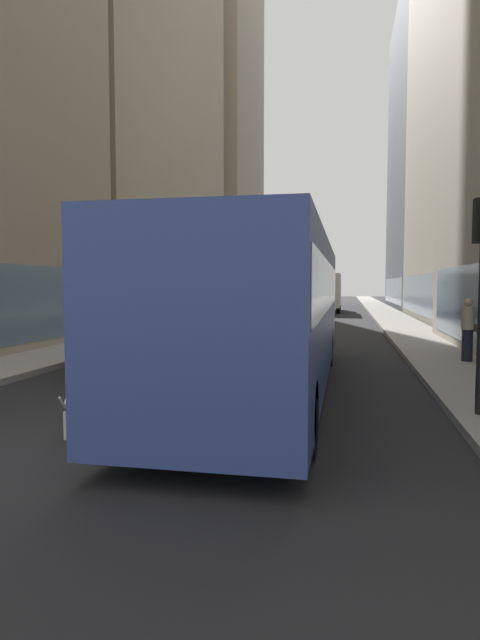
# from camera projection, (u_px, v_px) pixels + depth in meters

# --- Properties ---
(ground_plane) EXTENTS (120.00, 120.00, 0.00)m
(ground_plane) POSITION_uv_depth(u_px,v_px,m) (309.00, 313.00, 41.24)
(ground_plane) COLOR #232326
(sidewalk_left) EXTENTS (2.40, 110.00, 0.15)m
(sidewalk_left) POSITION_uv_depth(u_px,v_px,m) (238.00, 311.00, 42.36)
(sidewalk_left) COLOR #9E9991
(sidewalk_left) RESTS_ON ground
(sidewalk_right) EXTENTS (2.40, 110.00, 0.15)m
(sidewalk_right) POSITION_uv_depth(u_px,v_px,m) (385.00, 313.00, 40.11)
(sidewalk_right) COLOR #9E9991
(sidewalk_right) RESTS_ON ground
(building_left_mid) EXTENTS (8.71, 21.62, 30.58)m
(building_left_mid) POSITION_uv_depth(u_px,v_px,m) (123.00, 87.00, 34.93)
(building_left_mid) COLOR #A0937F
(building_left_mid) RESTS_ON ground
(building_left_far) EXTENTS (10.21, 15.18, 39.88)m
(building_left_far) POSITION_uv_depth(u_px,v_px,m) (204.00, 113.00, 54.65)
(building_left_far) COLOR #A0937F
(building_left_far) RESTS_ON ground
(building_right_far) EXTENTS (9.28, 20.30, 29.20)m
(building_right_far) POSITION_uv_depth(u_px,v_px,m) (446.00, 154.00, 50.19)
(building_right_far) COLOR #4C515B
(building_right_far) RESTS_ON ground
(transit_bus) EXTENTS (2.78, 11.53, 3.05)m
(transit_bus) POSITION_uv_depth(u_px,v_px,m) (266.00, 305.00, 10.90)
(transit_bus) COLOR #33478C
(transit_bus) RESTS_ON ground
(car_white_van) EXTENTS (1.75, 4.39, 1.62)m
(car_white_van) POSITION_uv_depth(u_px,v_px,m) (301.00, 300.00, 47.82)
(car_white_van) COLOR silver
(car_white_van) RESTS_ON ground
(car_red_coupe) EXTENTS (1.71, 4.74, 1.62)m
(car_red_coupe) POSITION_uv_depth(u_px,v_px,m) (274.00, 302.00, 41.50)
(car_red_coupe) COLOR red
(car_red_coupe) RESTS_ON ground
(car_black_suv) EXTENTS (1.82, 4.59, 1.62)m
(car_black_suv) POSITION_uv_depth(u_px,v_px,m) (139.00, 334.00, 14.59)
(car_black_suv) COLOR black
(car_black_suv) RESTS_ON ground
(box_truck) EXTENTS (2.30, 7.50, 3.05)m
(box_truck) POSITION_uv_depth(u_px,v_px,m) (326.00, 291.00, 42.84)
(box_truck) COLOR silver
(box_truck) RESTS_ON ground
(dalmatian_dog) EXTENTS (0.22, 0.96, 0.72)m
(dalmatian_dog) POSITION_uv_depth(u_px,v_px,m) (79.00, 400.00, 7.70)
(dalmatian_dog) COLOR white
(dalmatian_dog) RESTS_ON ground
(pedestrian_with_handbag) EXTENTS (0.45, 0.34, 1.69)m
(pedestrian_with_handbag) POSITION_uv_depth(u_px,v_px,m) (468.00, 329.00, 14.07)
(pedestrian_with_handbag) COLOR #1E1E2D
(pedestrian_with_handbag) RESTS_ON sidewalk_right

